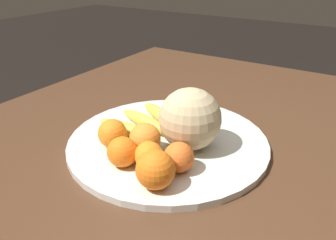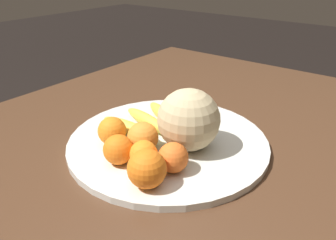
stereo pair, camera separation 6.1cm
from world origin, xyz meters
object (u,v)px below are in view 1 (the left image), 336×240
object	(u,v)px
banana_bunch	(146,123)
orange_front_left	(112,133)
fruit_bowl	(168,141)
melon	(190,119)
orange_back_right	(179,157)
orange_back_left	(145,138)
orange_mid_center	(122,152)
orange_front_right	(156,170)
orange_top_small	(149,156)
kitchen_table	(157,163)

from	to	relation	value
banana_bunch	orange_front_left	size ratio (longest dim) A/B	3.03
fruit_bowl	melon	size ratio (longest dim) A/B	3.39
fruit_bowl	orange_back_right	distance (m)	0.14
orange_front_left	orange_back_left	size ratio (longest dim) A/B	0.95
melon	orange_mid_center	xyz separation A→B (m)	(-0.14, 0.08, -0.04)
orange_front_right	orange_mid_center	world-z (taller)	orange_front_right
melon	orange_mid_center	bearing A→B (deg)	150.27
fruit_bowl	banana_bunch	bearing A→B (deg)	79.27
banana_bunch	orange_top_small	distance (m)	0.17
banana_bunch	melon	bearing A→B (deg)	-173.73
melon	orange_back_left	bearing A→B (deg)	136.60
melon	orange_front_left	xyz separation A→B (m)	(-0.09, 0.15, -0.04)
orange_front_right	orange_back_right	bearing A→B (deg)	-8.57
orange_front_right	orange_top_small	size ratio (longest dim) A/B	1.27
orange_front_left	orange_front_right	size ratio (longest dim) A/B	0.88
orange_top_small	orange_mid_center	bearing A→B (deg)	111.54
melon	orange_top_small	world-z (taller)	melon
melon	orange_top_small	xyz separation A→B (m)	(-0.12, 0.03, -0.04)
orange_mid_center	orange_front_right	bearing A→B (deg)	-102.81
melon	orange_mid_center	size ratio (longest dim) A/B	2.19
orange_front_right	orange_mid_center	size ratio (longest dim) A/B	1.18
kitchen_table	orange_back_right	bearing A→B (deg)	-130.76
banana_bunch	orange_back_right	size ratio (longest dim) A/B	3.20
fruit_bowl	orange_mid_center	xyz separation A→B (m)	(-0.14, 0.02, 0.04)
orange_front_right	banana_bunch	bearing A→B (deg)	40.32
fruit_bowl	melon	distance (m)	0.10
fruit_bowl	melon	xyz separation A→B (m)	(-0.00, -0.06, 0.08)
banana_bunch	orange_back_left	xyz separation A→B (m)	(-0.09, -0.06, 0.02)
kitchen_table	orange_back_left	distance (m)	0.17
orange_mid_center	orange_front_left	bearing A→B (deg)	54.89
banana_bunch	orange_top_small	size ratio (longest dim) A/B	3.38
orange_mid_center	kitchen_table	bearing A→B (deg)	9.32
orange_back_left	orange_back_right	world-z (taller)	orange_back_left
melon	orange_front_left	distance (m)	0.18
fruit_bowl	orange_top_small	size ratio (longest dim) A/B	8.03
melon	banana_bunch	distance (m)	0.15
orange_top_small	fruit_bowl	bearing A→B (deg)	14.39
kitchen_table	melon	bearing A→B (deg)	-101.52
fruit_bowl	orange_front_left	bearing A→B (deg)	137.21
fruit_bowl	orange_back_left	bearing A→B (deg)	172.14
banana_bunch	kitchen_table	bearing A→B (deg)	-157.85
kitchen_table	orange_front_right	size ratio (longest dim) A/B	20.01
melon	orange_front_right	world-z (taller)	melon
orange_mid_center	orange_back_right	xyz separation A→B (m)	(0.05, -0.11, -0.00)
fruit_bowl	orange_front_right	world-z (taller)	orange_front_right
fruit_bowl	orange_front_left	distance (m)	0.14
fruit_bowl	orange_top_small	world-z (taller)	orange_top_small
kitchen_table	fruit_bowl	xyz separation A→B (m)	(-0.02, -0.05, 0.09)
fruit_bowl	orange_top_small	distance (m)	0.13
fruit_bowl	orange_mid_center	world-z (taller)	orange_mid_center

